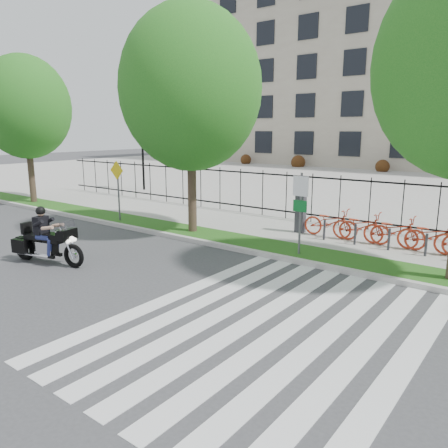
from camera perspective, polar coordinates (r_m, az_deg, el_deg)
The scene contains 13 objects.
ground at distance 12.20m, azimuth -13.95°, elevation -6.80°, with size 120.00×120.00×0.00m, color #3B3B3E.
curb at distance 14.95m, azimuth -1.65°, elevation -2.60°, with size 60.00×0.20×0.15m, color #B1AEA7.
grass_verge at distance 15.59m, azimuth 0.32°, elevation -1.97°, with size 60.00×1.50×0.15m, color #235515.
sidewalk at distance 17.60m, azimuth 5.23°, elevation -0.37°, with size 60.00×3.50×0.15m, color gray.
plaza at distance 33.60m, azimuth 21.48°, elevation 4.82°, with size 80.00×34.00×0.10m, color gray.
crosswalk_stripes at distance 9.18m, azimuth 5.86°, elevation -12.98°, with size 5.70×8.00×0.01m, color silver, non-canonical shape.
iron_fence at distance 18.89m, azimuth 8.14°, elevation 3.74°, with size 30.00×0.06×2.00m, color black, non-canonical shape.
lamp_post_left at distance 28.49m, azimuth -10.63°, elevation 10.65°, with size 1.06×0.70×4.25m.
street_tree_0 at distance 25.07m, azimuth -24.53°, elevation 13.69°, with size 4.53×4.53×7.46m.
street_tree_1 at distance 16.19m, azimuth -4.40°, elevation 17.21°, with size 5.07×5.07×8.09m.
sign_pole_regulatory at distance 13.34m, azimuth 9.94°, elevation 2.72°, with size 0.50×0.09×2.50m.
sign_pole_warning at distance 18.76m, azimuth -13.71°, elevation 5.29°, with size 0.78×0.09×2.49m.
motorcycle_rider at distance 13.91m, azimuth -22.12°, elevation -2.06°, with size 2.64×1.10×2.06m.
Camera 1 is at (9.11, -7.11, 3.91)m, focal length 35.00 mm.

